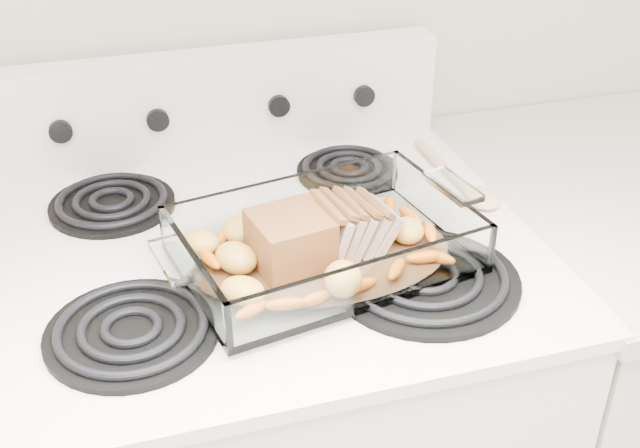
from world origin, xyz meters
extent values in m
cube|color=white|center=(0.00, 1.66, 0.93)|extent=(0.78, 0.67, 0.02)
cube|color=white|center=(0.00, 1.95, 1.03)|extent=(0.76, 0.06, 0.18)
cylinder|color=black|center=(-0.19, 1.50, 0.94)|extent=(0.21, 0.21, 0.01)
cylinder|color=black|center=(0.19, 1.50, 0.94)|extent=(0.25, 0.25, 0.01)
cylinder|color=black|center=(-0.19, 1.81, 0.94)|extent=(0.19, 0.19, 0.01)
cylinder|color=black|center=(0.19, 1.81, 0.94)|extent=(0.17, 0.17, 0.01)
cylinder|color=black|center=(-0.25, 1.92, 1.03)|extent=(0.04, 0.02, 0.04)
cylinder|color=black|center=(-0.10, 1.92, 1.03)|extent=(0.04, 0.02, 0.04)
cylinder|color=black|center=(0.10, 1.92, 1.03)|extent=(0.04, 0.02, 0.04)
cylinder|color=black|center=(0.25, 1.92, 1.03)|extent=(0.04, 0.02, 0.04)
cube|color=silver|center=(0.67, 1.66, 0.45)|extent=(0.55, 0.65, 0.90)
cube|color=white|center=(0.07, 1.57, 0.95)|extent=(0.37, 0.25, 0.01)
cube|color=white|center=(0.07, 1.45, 0.98)|extent=(0.37, 0.01, 0.06)
cube|color=white|center=(0.07, 1.69, 0.98)|extent=(0.37, 0.01, 0.06)
cube|color=white|center=(-0.11, 1.57, 0.98)|extent=(0.01, 0.25, 0.06)
cube|color=white|center=(0.26, 1.57, 0.98)|extent=(0.01, 0.25, 0.06)
cylinder|color=#452B18|center=(0.07, 1.57, 0.95)|extent=(0.22, 0.22, 0.00)
cube|color=#915A2E|center=(0.02, 1.57, 0.99)|extent=(0.09, 0.09, 0.08)
cube|color=tan|center=(0.08, 1.57, 0.99)|extent=(0.03, 0.09, 0.07)
cube|color=tan|center=(0.10, 1.57, 0.99)|extent=(0.04, 0.09, 0.07)
cube|color=tan|center=(0.11, 1.57, 0.99)|extent=(0.04, 0.09, 0.07)
cube|color=tan|center=(0.13, 1.57, 0.98)|extent=(0.04, 0.08, 0.06)
cube|color=tan|center=(0.15, 1.57, 0.98)|extent=(0.04, 0.08, 0.06)
ellipsoid|color=orange|center=(-0.05, 1.50, 0.96)|extent=(0.05, 0.02, 0.02)
ellipsoid|color=orange|center=(0.17, 1.50, 0.96)|extent=(0.05, 0.02, 0.02)
ellipsoid|color=orange|center=(0.21, 1.58, 0.96)|extent=(0.05, 0.02, 0.02)
ellipsoid|color=orange|center=(-0.06, 1.60, 0.96)|extent=(0.05, 0.02, 0.02)
ellipsoid|color=gold|center=(-0.06, 1.63, 0.97)|extent=(0.05, 0.05, 0.04)
ellipsoid|color=gold|center=(0.09, 1.64, 0.97)|extent=(0.05, 0.05, 0.04)
ellipsoid|color=gold|center=(0.18, 1.55, 0.97)|extent=(0.05, 0.05, 0.04)
cylinder|color=#E6BD88|center=(0.34, 1.78, 0.95)|extent=(0.02, 0.19, 0.02)
ellipsoid|color=#E6BD88|center=(0.36, 1.66, 0.95)|extent=(0.05, 0.07, 0.02)
camera|label=1|loc=(-0.19, 0.71, 1.55)|focal=45.00mm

